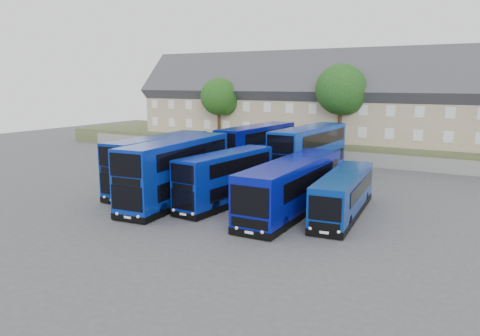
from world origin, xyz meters
The scene contains 13 objects.
ground centered at (0.00, 0.00, 0.00)m, with size 120.00×120.00×0.00m, color #46464B.
retaining_wall centered at (0.00, 24.00, 0.75)m, with size 70.00×0.40×1.50m, color slate.
earth_bank centered at (0.00, 34.00, 1.00)m, with size 80.00×20.00×2.00m, color #454E2B.
terrace_row centered at (-3.00, 30.00, 6.60)m, with size 48.00×10.40×11.20m.
dd_front_left centered at (-6.76, 3.83, 2.25)m, with size 2.98×11.58×4.57m.
dd_front_mid centered at (-2.98, 1.24, 2.36)m, with size 3.75×12.24×4.79m.
dd_front_right centered at (0.62, 2.56, 1.92)m, with size 3.06×10.03×3.93m.
dd_rear_left centered at (-3.41, 15.32, 2.32)m, with size 3.31×11.97×4.71m.
dd_rear_right centered at (2.40, 14.97, 2.41)m, with size 3.29×12.40×4.89m.
coach_east_a centered at (5.81, 3.16, 1.81)m, with size 3.09×13.54×3.69m.
coach_east_b centered at (9.24, 4.00, 1.45)m, with size 3.36×11.04×2.97m.
tree_west centered at (-13.85, 25.10, 7.05)m, with size 4.80×4.80×7.65m.
tree_mid centered at (2.15, 25.60, 8.07)m, with size 5.76×5.76×9.18m.
Camera 1 is at (18.47, -26.76, 9.14)m, focal length 35.00 mm.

